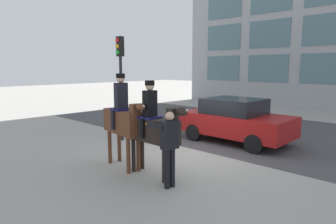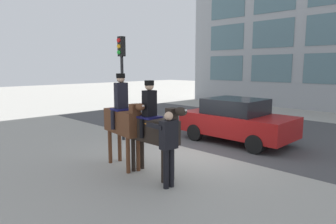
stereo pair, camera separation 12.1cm
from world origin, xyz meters
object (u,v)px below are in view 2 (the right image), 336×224
(street_car_near_lane, at_px, (237,120))
(traffic_light, at_px, (122,71))
(mounted_horse_lead, at_px, (123,120))
(pedestrian_bystander, at_px, (168,143))
(mounted_horse_companion, at_px, (153,127))

(street_car_near_lane, xyz_separation_m, traffic_light, (-3.25, -2.78, 1.78))
(mounted_horse_lead, bearing_deg, pedestrian_bystander, 3.39)
(mounted_horse_companion, xyz_separation_m, street_car_near_lane, (-0.38, 4.54, -0.44))
(mounted_horse_companion, height_order, pedestrian_bystander, mounted_horse_companion)
(mounted_horse_companion, height_order, street_car_near_lane, mounted_horse_companion)
(mounted_horse_lead, distance_m, pedestrian_bystander, 1.92)
(mounted_horse_lead, height_order, pedestrian_bystander, mounted_horse_lead)
(traffic_light, bearing_deg, mounted_horse_lead, -36.21)
(pedestrian_bystander, bearing_deg, traffic_light, -19.81)
(mounted_horse_companion, xyz_separation_m, traffic_light, (-3.63, 1.76, 1.35))
(mounted_horse_lead, xyz_separation_m, street_car_near_lane, (0.68, 4.66, -0.52))
(mounted_horse_companion, height_order, traffic_light, traffic_light)
(mounted_horse_lead, distance_m, mounted_horse_companion, 1.07)
(mounted_horse_lead, distance_m, street_car_near_lane, 4.74)
(mounted_horse_companion, bearing_deg, traffic_light, 153.85)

